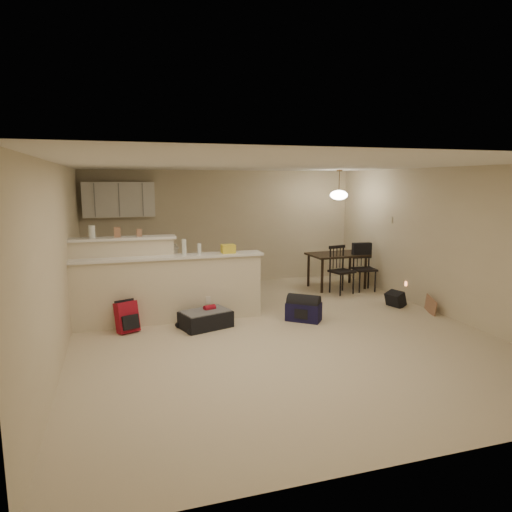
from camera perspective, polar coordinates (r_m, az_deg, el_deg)
name	(u,v)px	position (r m, az deg, el deg)	size (l,w,h in m)	color
room	(276,250)	(6.84, 2.53, 0.78)	(7.00, 7.02, 2.50)	beige
breakfast_bar	(153,285)	(7.56, -12.77, -3.58)	(3.08, 0.58, 1.39)	beige
upper_cabinets	(119,199)	(9.70, -16.77, 6.78)	(1.40, 0.34, 0.70)	white
kitchen_counter	(132,270)	(9.74, -15.18, -1.74)	(1.80, 0.60, 0.90)	white
thermostat	(391,220)	(9.54, 16.47, 4.35)	(0.02, 0.12, 0.12)	beige
jar	(92,232)	(7.54, -19.83, 2.87)	(0.10, 0.10, 0.20)	silver
cereal_box	(117,232)	(7.53, -16.95, 2.86)	(0.10, 0.07, 0.16)	#A27153
small_box	(139,233)	(7.54, -14.40, 2.83)	(0.08, 0.06, 0.12)	#A27153
bottle_a	(184,247)	(7.42, -8.98, 1.11)	(0.07, 0.07, 0.26)	silver
bottle_b	(199,249)	(7.46, -7.10, 0.89)	(0.06, 0.06, 0.18)	silver
bag_lump	(228,249)	(7.56, -3.50, 0.90)	(0.22, 0.18, 0.14)	#A27153
dining_table	(337,258)	(9.88, 10.09, -0.22)	(1.22, 0.84, 0.74)	black
pendant_lamp	(339,195)	(9.75, 10.32, 7.56)	(0.36, 0.36, 0.62)	brown
dining_chair_near	(342,270)	(9.42, 10.70, -1.73)	(0.42, 0.40, 0.97)	black
dining_chair_far	(365,268)	(9.74, 13.41, -1.46)	(0.42, 0.40, 0.97)	black
suitcase	(206,319)	(7.25, -6.32, -7.89)	(0.75, 0.49, 0.25)	black
red_backpack	(127,317)	(7.24, -15.84, -7.35)	(0.31, 0.19, 0.46)	maroon
navy_duffel	(304,312)	(7.58, 5.97, -6.94)	(0.55, 0.30, 0.30)	#121033
black_daypack	(395,299)	(8.75, 17.03, -5.19)	(0.30, 0.21, 0.27)	black
cardboard_sheet	(431,306)	(8.47, 21.00, -5.81)	(0.38, 0.02, 0.29)	#A27153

